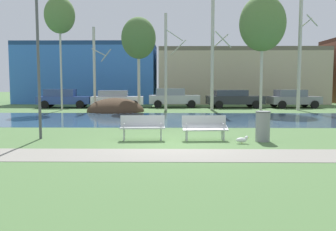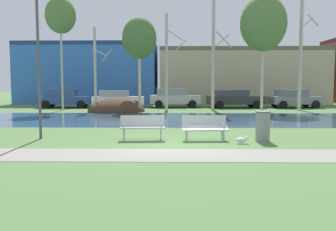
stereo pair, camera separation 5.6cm
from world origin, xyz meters
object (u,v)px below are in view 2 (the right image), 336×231
(bench_left, at_px, (143,127))
(parked_sedan_second_white, at_px, (117,99))
(parked_van_nearest_blue, at_px, (64,98))
(parked_suv_fifth_grey, at_px, (294,98))
(streetlamp, at_px, (37,26))
(parked_wagon_fourth_dark, at_px, (235,98))
(trash_bin, at_px, (263,126))
(seagull, at_px, (242,140))
(bench_right, at_px, (205,127))
(parked_hatch_third_silver, at_px, (174,97))

(bench_left, bearing_deg, parked_sedan_second_white, 101.89)
(parked_van_nearest_blue, height_order, parked_suv_fifth_grey, parked_van_nearest_blue)
(streetlamp, relative_size, parked_suv_fifth_grey, 1.50)
(parked_van_nearest_blue, distance_m, parked_wagon_fourth_dark, 14.04)
(trash_bin, relative_size, parked_van_nearest_blue, 0.24)
(bench_left, distance_m, seagull, 3.53)
(bench_left, relative_size, parked_sedan_second_white, 0.38)
(parked_van_nearest_blue, relative_size, parked_wagon_fourth_dark, 0.93)
(parked_wagon_fourth_dark, bearing_deg, parked_suv_fifth_grey, 1.21)
(streetlamp, xyz_separation_m, parked_wagon_fourth_dark, (9.83, 16.86, -3.28))
(parked_suv_fifth_grey, bearing_deg, parked_wagon_fourth_dark, -178.79)
(trash_bin, relative_size, parked_wagon_fourth_dark, 0.23)
(bench_right, height_order, streetlamp, streetlamp)
(parked_sedan_second_white, relative_size, parked_hatch_third_silver, 1.00)
(trash_bin, distance_m, parked_hatch_third_silver, 18.26)
(parked_suv_fifth_grey, bearing_deg, parked_sedan_second_white, -178.43)
(streetlamp, xyz_separation_m, parked_suv_fifth_grey, (14.67, 16.97, -3.28))
(parked_sedan_second_white, bearing_deg, trash_bin, -65.53)
(streetlamp, xyz_separation_m, parked_sedan_second_white, (0.23, 16.57, -3.30))
(trash_bin, bearing_deg, bench_right, 171.89)
(parked_hatch_third_silver, bearing_deg, parked_suv_fifth_grey, -3.15)
(seagull, bearing_deg, parked_van_nearest_blue, 122.60)
(seagull, bearing_deg, streetlamp, 172.31)
(bench_left, xyz_separation_m, bench_right, (2.22, 0.00, 0.00))
(parked_van_nearest_blue, height_order, parked_wagon_fourth_dark, parked_van_nearest_blue)
(streetlamp, bearing_deg, bench_left, -2.86)
(streetlamp, bearing_deg, trash_bin, -3.40)
(bench_left, distance_m, parked_van_nearest_blue, 18.82)
(trash_bin, xyz_separation_m, parked_suv_fifth_grey, (6.69, 17.44, 0.23))
(bench_left, distance_m, bench_right, 2.22)
(streetlamp, height_order, parked_sedan_second_white, streetlamp)
(bench_left, bearing_deg, parked_wagon_fourth_dark, 70.40)
(seagull, height_order, streetlamp, streetlamp)
(bench_right, xyz_separation_m, parked_van_nearest_blue, (-10.20, 17.04, 0.33))
(bench_right, distance_m, parked_hatch_third_silver, 17.74)
(bench_right, distance_m, streetlamp, 6.98)
(bench_right, bearing_deg, bench_left, 180.00)
(parked_sedan_second_white, distance_m, parked_wagon_fourth_dark, 9.60)
(bench_left, bearing_deg, streetlamp, 177.14)
(bench_left, xyz_separation_m, parked_hatch_third_silver, (1.06, 17.70, 0.35))
(bench_left, xyz_separation_m, parked_van_nearest_blue, (-7.97, 17.04, 0.33))
(seagull, bearing_deg, parked_hatch_third_silver, 97.28)
(seagull, relative_size, parked_wagon_fourth_dark, 0.10)
(bench_left, xyz_separation_m, seagull, (3.43, -0.78, -0.34))
(streetlamp, bearing_deg, parked_suv_fifth_grey, 49.14)
(parked_wagon_fourth_dark, height_order, parked_suv_fifth_grey, parked_suv_fifth_grey)
(parked_van_nearest_blue, height_order, parked_hatch_third_silver, parked_hatch_third_silver)
(trash_bin, bearing_deg, parked_hatch_third_silver, 99.99)
(seagull, xyz_separation_m, parked_sedan_second_white, (-6.95, 17.54, 0.63))
(bench_left, xyz_separation_m, trash_bin, (4.23, -0.29, 0.08))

